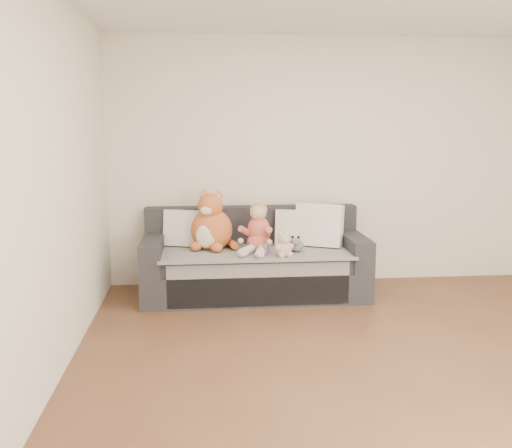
% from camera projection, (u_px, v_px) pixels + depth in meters
% --- Properties ---
extents(room_shell, '(5.00, 5.00, 5.00)m').
position_uv_depth(room_shell, '(383.00, 181.00, 4.03)').
color(room_shell, brown).
rests_on(room_shell, ground).
extents(sofa, '(2.20, 0.94, 0.85)m').
position_uv_depth(sofa, '(254.00, 264.00, 5.74)').
color(sofa, '#26272B').
rests_on(sofa, ground).
extents(cushion_left, '(0.44, 0.29, 0.38)m').
position_uv_depth(cushion_left, '(184.00, 228.00, 5.78)').
color(cushion_left, silver).
rests_on(cushion_left, sofa).
extents(cushion_right_back, '(0.43, 0.27, 0.37)m').
position_uv_depth(cushion_right_back, '(295.00, 227.00, 5.83)').
color(cushion_right_back, silver).
rests_on(cushion_right_back, sofa).
extents(cushion_right_front, '(0.52, 0.40, 0.45)m').
position_uv_depth(cushion_right_front, '(319.00, 225.00, 5.76)').
color(cushion_right_front, silver).
rests_on(cushion_right_front, sofa).
extents(toddler, '(0.34, 0.49, 0.48)m').
position_uv_depth(toddler, '(258.00, 231.00, 5.53)').
color(toddler, '#C34B44').
rests_on(toddler, sofa).
extents(plush_cat, '(0.48, 0.44, 0.63)m').
position_uv_depth(plush_cat, '(211.00, 226.00, 5.63)').
color(plush_cat, '#C65E2C').
rests_on(plush_cat, sofa).
extents(teddy_bear, '(0.19, 0.15, 0.25)m').
position_uv_depth(teddy_bear, '(284.00, 246.00, 5.32)').
color(teddy_bear, tan).
rests_on(teddy_bear, sofa).
extents(plush_cow, '(0.14, 0.21, 0.17)m').
position_uv_depth(plush_cow, '(296.00, 245.00, 5.52)').
color(plush_cow, white).
rests_on(plush_cow, sofa).
extents(sippy_cup, '(0.10, 0.08, 0.11)m').
position_uv_depth(sippy_cup, '(265.00, 249.00, 5.39)').
color(sippy_cup, purple).
rests_on(sippy_cup, sofa).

